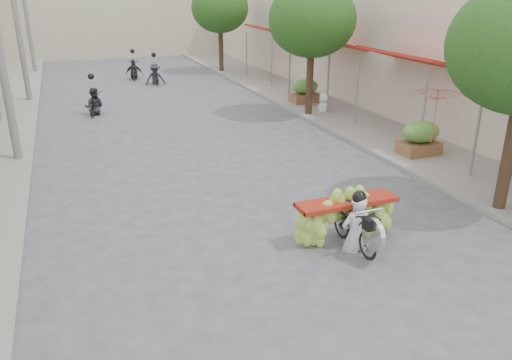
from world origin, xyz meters
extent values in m
cube|color=gray|center=(7.00, 15.00, 0.06)|extent=(4.00, 60.00, 0.12)
cylinder|color=slate|center=(-6.30, 20.80, 1.27)|extent=(0.08, 0.08, 2.55)
cube|color=beige|center=(12.00, 14.00, 3.00)|extent=(8.00, 40.00, 6.00)
cylinder|color=slate|center=(6.30, 5.90, 1.27)|extent=(0.08, 0.08, 2.55)
cube|color=#A21F15|center=(7.12, 10.00, 2.75)|extent=(1.77, 4.20, 0.53)
cylinder|color=slate|center=(6.30, 8.10, 1.27)|extent=(0.08, 0.08, 2.55)
cylinder|color=slate|center=(6.30, 11.90, 1.27)|extent=(0.08, 0.08, 2.55)
cube|color=#A21F15|center=(7.12, 16.00, 2.75)|extent=(1.77, 4.20, 0.53)
cylinder|color=slate|center=(6.30, 14.10, 1.27)|extent=(0.08, 0.08, 2.55)
cylinder|color=slate|center=(6.30, 17.90, 1.27)|extent=(0.08, 0.08, 2.55)
cube|color=#A21F15|center=(7.12, 22.00, 2.75)|extent=(1.77, 4.20, 0.53)
cylinder|color=slate|center=(6.30, 20.10, 1.27)|extent=(0.08, 0.08, 2.55)
cylinder|color=slate|center=(6.30, 23.90, 1.27)|extent=(0.08, 0.08, 2.55)
cube|color=#BFB597|center=(0.00, 38.00, 3.50)|extent=(20.00, 6.00, 7.00)
cylinder|color=slate|center=(-5.40, 21.00, 4.00)|extent=(0.24, 0.24, 8.00)
cylinder|color=slate|center=(-5.40, 30.00, 4.00)|extent=(0.24, 0.24, 8.00)
cylinder|color=#3A2719|center=(5.40, 4.00, 1.60)|extent=(0.28, 0.28, 3.20)
cylinder|color=#3A2719|center=(5.40, 14.00, 1.60)|extent=(0.28, 0.28, 3.20)
ellipsoid|color=#235017|center=(5.40, 14.00, 3.80)|extent=(3.40, 3.40, 2.90)
cylinder|color=#3A2719|center=(5.40, 26.00, 1.60)|extent=(0.28, 0.28, 3.20)
ellipsoid|color=#235017|center=(5.40, 26.00, 3.80)|extent=(3.40, 3.40, 2.90)
cube|color=brown|center=(6.20, 8.00, 0.37)|extent=(1.20, 0.80, 0.50)
ellipsoid|color=#4E8B34|center=(6.20, 8.00, 0.95)|extent=(1.20, 0.88, 0.66)
cube|color=brown|center=(6.20, 16.00, 0.37)|extent=(1.20, 0.80, 0.50)
ellipsoid|color=#4E8B34|center=(6.20, 16.00, 0.95)|extent=(1.20, 0.88, 0.66)
imported|color=black|center=(1.27, 3.70, 0.47)|extent=(0.48, 1.62, 0.95)
cylinder|color=silver|center=(1.27, 3.05, 0.62)|extent=(0.10, 0.66, 0.66)
cube|color=black|center=(1.27, 3.15, 0.80)|extent=(0.28, 0.22, 0.22)
cylinder|color=silver|center=(1.27, 3.25, 1.02)|extent=(0.60, 0.05, 0.05)
cube|color=maroon|center=(1.27, 4.05, 0.88)|extent=(2.16, 0.55, 0.10)
imported|color=silver|center=(1.27, 3.65, 1.18)|extent=(0.63, 0.47, 1.76)
sphere|color=black|center=(1.27, 3.62, 2.03)|extent=(0.28, 0.28, 0.28)
imported|color=#BF3E19|center=(5.84, 7.04, 2.41)|extent=(2.24, 2.24, 1.61)
imported|color=white|center=(6.22, 14.22, 0.87)|extent=(0.85, 0.81, 1.50)
imported|color=black|center=(-2.77, 17.44, 0.44)|extent=(0.99, 1.67, 0.88)
imported|color=#282930|center=(-2.77, 17.44, 1.12)|extent=(0.89, 0.68, 1.65)
sphere|color=black|center=(-2.77, 17.44, 1.58)|extent=(0.26, 0.26, 0.26)
imported|color=black|center=(0.84, 23.41, 0.50)|extent=(0.50, 1.72, 1.01)
imported|color=#282930|center=(0.84, 23.41, 1.12)|extent=(1.06, 0.56, 1.65)
sphere|color=black|center=(0.84, 23.41, 1.58)|extent=(0.26, 0.26, 0.26)
imported|color=black|center=(0.01, 25.49, 0.49)|extent=(0.95, 1.82, 0.97)
imported|color=#282930|center=(0.01, 25.49, 1.12)|extent=(1.05, 0.71, 1.65)
sphere|color=black|center=(0.01, 25.49, 1.58)|extent=(0.26, 0.26, 0.26)
camera|label=1|loc=(-3.80, -3.97, 4.97)|focal=35.00mm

